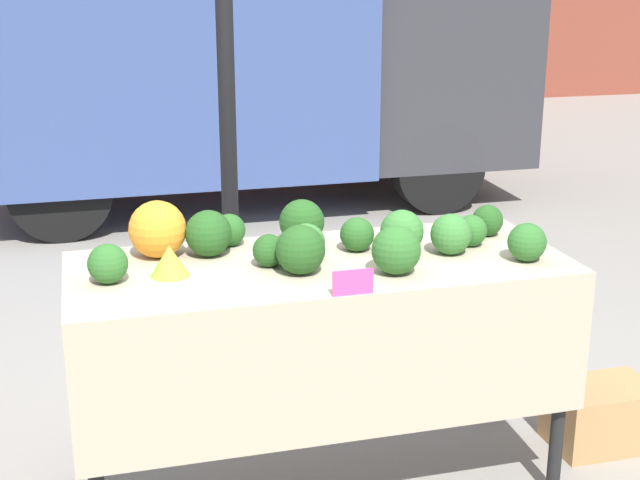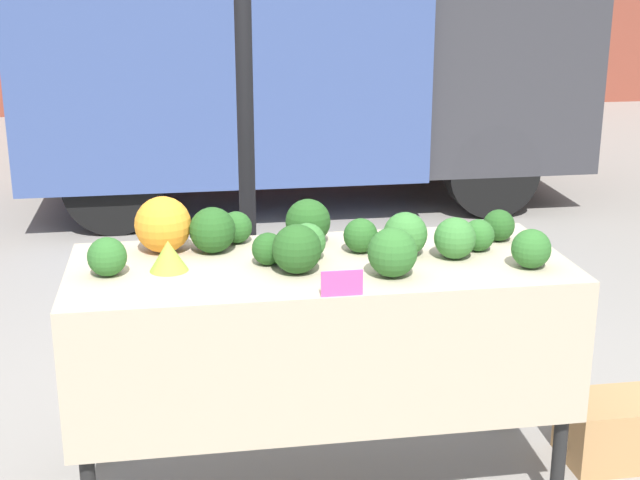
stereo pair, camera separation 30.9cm
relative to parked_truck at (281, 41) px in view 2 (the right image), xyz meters
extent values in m
cylinder|color=black|center=(-0.58, -3.57, -0.16)|extent=(0.07, 0.07, 2.30)
cube|color=#384C84|center=(-0.51, 0.00, 0.10)|extent=(2.98, 1.95, 2.15)
cube|color=#333338|center=(1.67, 0.00, -0.20)|extent=(1.38, 1.80, 1.55)
cylinder|color=black|center=(1.53, -0.79, -0.94)|extent=(0.72, 0.22, 0.72)
cylinder|color=black|center=(1.53, 0.79, -0.94)|extent=(0.72, 0.22, 0.72)
cylinder|color=black|center=(-1.33, -0.79, -0.94)|extent=(0.72, 0.22, 0.72)
cylinder|color=black|center=(-1.33, 0.79, -0.94)|extent=(0.72, 0.22, 0.72)
cube|color=tan|center=(-0.39, -4.30, -0.44)|extent=(1.75, 0.72, 0.03)
cube|color=tan|center=(-0.39, -4.65, -0.70)|extent=(1.75, 0.01, 0.48)
cylinder|color=black|center=(-1.20, -4.60, -0.88)|extent=(0.05, 0.05, 0.85)
cylinder|color=black|center=(0.43, -4.60, -0.88)|extent=(0.05, 0.05, 0.85)
cylinder|color=black|center=(-1.20, -4.00, -0.88)|extent=(0.05, 0.05, 0.85)
cylinder|color=black|center=(0.43, -4.00, -0.88)|extent=(0.05, 0.05, 0.85)
sphere|color=orange|center=(-0.93, -4.10, -0.32)|extent=(0.20, 0.20, 0.20)
cone|color=#93B238|center=(-0.91, -4.31, -0.37)|extent=(0.13, 0.13, 0.11)
sphere|color=#285B23|center=(-0.22, -4.22, -0.36)|extent=(0.13, 0.13, 0.13)
sphere|color=#23511E|center=(-0.40, -4.08, -0.34)|extent=(0.17, 0.17, 0.17)
sphere|color=#387533|center=(0.09, -4.34, -0.35)|extent=(0.15, 0.15, 0.15)
sphere|color=#2D6628|center=(0.20, -4.27, -0.37)|extent=(0.12, 0.12, 0.12)
sphere|color=#23511E|center=(-0.48, -4.40, -0.34)|extent=(0.17, 0.17, 0.17)
sphere|color=#2D6628|center=(0.31, -4.48, -0.36)|extent=(0.14, 0.14, 0.14)
sphere|color=#2D6628|center=(-0.17, -4.49, -0.34)|extent=(0.17, 0.17, 0.17)
sphere|color=#387533|center=(-0.08, -4.28, -0.35)|extent=(0.16, 0.16, 0.16)
sphere|color=#285B23|center=(-0.66, -4.03, -0.37)|extent=(0.12, 0.12, 0.12)
sphere|color=#23511E|center=(-0.57, -4.30, -0.37)|extent=(0.11, 0.11, 0.11)
sphere|color=#387533|center=(-0.43, -4.27, -0.36)|extent=(0.13, 0.13, 0.13)
sphere|color=#2D6628|center=(-1.11, -4.33, -0.36)|extent=(0.13, 0.13, 0.13)
sphere|color=#23511E|center=(-0.75, -4.13, -0.34)|extent=(0.17, 0.17, 0.17)
sphere|color=#23511E|center=(0.32, -4.16, -0.37)|extent=(0.12, 0.12, 0.12)
cube|color=#EF4793|center=(-0.37, -4.65, -0.38)|extent=(0.13, 0.01, 0.08)
cube|color=tan|center=(0.79, -4.33, -1.17)|extent=(0.40, 0.28, 0.26)
camera|label=1|loc=(-1.17, -7.16, 0.56)|focal=50.00mm
camera|label=2|loc=(-0.86, -7.22, 0.56)|focal=50.00mm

